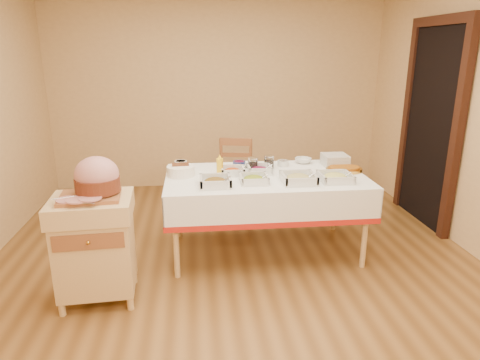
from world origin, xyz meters
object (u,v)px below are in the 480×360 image
(butcher_cart, at_px, (95,243))
(dining_chair, at_px, (234,178))
(preserve_jar_left, at_px, (253,165))
(bread_basket, at_px, (181,171))
(preserve_jar_right, at_px, (269,163))
(mustard_bottle, at_px, (220,166))
(plate_stack, at_px, (335,160))
(brass_platter, at_px, (344,169))
(ham_on_board, at_px, (96,180))
(dining_table, at_px, (265,192))

(butcher_cart, bearing_deg, dining_chair, 53.07)
(preserve_jar_left, relative_size, bread_basket, 0.50)
(dining_chair, xyz_separation_m, bread_basket, (-0.57, -0.86, 0.35))
(bread_basket, bearing_deg, preserve_jar_right, 10.98)
(butcher_cart, xyz_separation_m, mustard_bottle, (0.99, 0.74, 0.38))
(plate_stack, relative_size, brass_platter, 0.67)
(dining_chair, relative_size, ham_on_board, 1.97)
(preserve_jar_left, height_order, preserve_jar_right, same)
(ham_on_board, xyz_separation_m, preserve_jar_right, (1.44, 0.88, -0.14))
(ham_on_board, distance_m, preserve_jar_left, 1.52)
(butcher_cart, relative_size, preserve_jar_left, 6.56)
(plate_stack, bearing_deg, dining_table, -161.05)
(butcher_cart, bearing_deg, preserve_jar_right, 31.73)
(preserve_jar_left, distance_m, brass_platter, 0.86)
(bread_basket, bearing_deg, butcher_cart, -130.25)
(butcher_cart, xyz_separation_m, bread_basket, (0.64, 0.75, 0.34))
(mustard_bottle, relative_size, bread_basket, 0.76)
(butcher_cart, distance_m, mustard_bottle, 1.30)
(preserve_jar_right, relative_size, plate_stack, 0.54)
(butcher_cart, height_order, brass_platter, butcher_cart)
(dining_table, xyz_separation_m, plate_stack, (0.74, 0.25, 0.22))
(dining_table, bearing_deg, preserve_jar_right, 72.71)
(ham_on_board, height_order, bread_basket, ham_on_board)
(butcher_cart, bearing_deg, ham_on_board, 38.04)
(dining_table, distance_m, mustard_bottle, 0.49)
(ham_on_board, relative_size, brass_platter, 1.30)
(dining_chair, distance_m, preserve_jar_right, 0.83)
(preserve_jar_right, distance_m, bread_basket, 0.86)
(brass_platter, bearing_deg, preserve_jar_right, 164.76)
(mustard_bottle, height_order, brass_platter, mustard_bottle)
(butcher_cart, bearing_deg, mustard_bottle, 36.73)
(bread_basket, distance_m, plate_stack, 1.52)
(bread_basket, height_order, brass_platter, bread_basket)
(preserve_jar_left, height_order, bread_basket, preserve_jar_left)
(butcher_cart, distance_m, brass_platter, 2.31)
(preserve_jar_right, bearing_deg, dining_chair, 111.36)
(preserve_jar_right, distance_m, mustard_bottle, 0.52)
(dining_table, bearing_deg, preserve_jar_left, 117.78)
(preserve_jar_right, distance_m, plate_stack, 0.67)
(mustard_bottle, xyz_separation_m, plate_stack, (1.15, 0.19, -0.03))
(bread_basket, bearing_deg, dining_chair, 56.24)
(dining_table, xyz_separation_m, bread_basket, (-0.77, 0.07, 0.21))
(dining_table, height_order, butcher_cart, butcher_cart)
(dining_chair, bearing_deg, mustard_bottle, -103.98)
(dining_chair, xyz_separation_m, preserve_jar_left, (0.11, -0.75, 0.35))
(dining_table, height_order, preserve_jar_left, preserve_jar_left)
(plate_stack, bearing_deg, brass_platter, -83.65)
(mustard_bottle, distance_m, bread_basket, 0.36)
(ham_on_board, relative_size, plate_stack, 1.93)
(dining_table, height_order, dining_chair, dining_chair)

